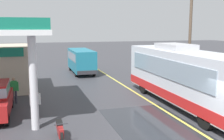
{
  "coord_description": "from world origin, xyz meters",
  "views": [
    {
      "loc": [
        -7.1,
        -8.54,
        4.67
      ],
      "look_at": [
        -1.5,
        10.0,
        1.6
      ],
      "focal_mm": 42.61,
      "sensor_mm": 36.0,
      "label": 1
    }
  ],
  "objects": [
    {
      "name": "motorcycle_parked_forecourt",
      "position": [
        -6.13,
        2.24,
        0.44
      ],
      "size": [
        0.55,
        1.8,
        0.92
      ],
      "color": "black",
      "rests_on": "ground"
    },
    {
      "name": "minibus_opposing_lane",
      "position": [
        -2.23,
        18.65,
        1.47
      ],
      "size": [
        2.04,
        6.13,
        2.44
      ],
      "color": "teal",
      "rests_on": "ground"
    },
    {
      "name": "pedestrian_by_shop",
      "position": [
        -7.06,
        5.19,
        0.93
      ],
      "size": [
        0.55,
        0.22,
        1.66
      ],
      "color": "#33333F",
      "rests_on": "ground"
    },
    {
      "name": "pedestrian_near_pump",
      "position": [
        -8.28,
        8.64,
        0.93
      ],
      "size": [
        0.55,
        0.22,
        1.66
      ],
      "color": "#33333F",
      "rests_on": "ground"
    },
    {
      "name": "lane_divider_stripe",
      "position": [
        0.0,
        15.0,
        0.0
      ],
      "size": [
        0.16,
        50.0,
        0.01
      ],
      "primitive_type": "cube",
      "color": "#D8CC4C",
      "rests_on": "ground"
    },
    {
      "name": "coach_bus_main",
      "position": [
        1.61,
        5.4,
        1.72
      ],
      "size": [
        2.6,
        11.04,
        3.69
      ],
      "color": "silver",
      "rests_on": "ground"
    },
    {
      "name": "wet_puddle_patch",
      "position": [
        -1.68,
        2.97,
        0.0
      ],
      "size": [
        3.85,
        5.69,
        0.01
      ],
      "primitive_type": "cube",
      "color": "#26282D",
      "rests_on": "ground"
    },
    {
      "name": "utility_pole_roadside",
      "position": [
        5.63,
        11.0,
        4.45
      ],
      "size": [
        1.8,
        0.24,
        8.54
      ],
      "color": "brown",
      "rests_on": "ground"
    },
    {
      "name": "ground",
      "position": [
        0.0,
        20.0,
        0.0
      ],
      "size": [
        120.0,
        120.0,
        0.0
      ],
      "primitive_type": "plane",
      "color": "#38383D"
    }
  ]
}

